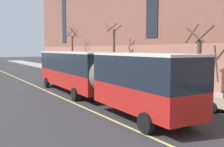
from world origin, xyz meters
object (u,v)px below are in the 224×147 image
Objects in this scene: parked_car_black_6 at (60,69)px; street_tree_far_downtown at (72,50)px; street_tree_mid_block at (198,60)px; parked_car_black_0 at (168,89)px; street_tree_far_uptown at (114,51)px; parked_car_champagne_3 at (94,75)px; city_bus at (92,72)px.

street_tree_far_downtown reaches higher than parked_car_black_6.
street_tree_far_downtown is at bearing 90.00° from street_tree_mid_block.
street_tree_far_downtown is at bearing 83.91° from parked_car_black_0.
street_tree_mid_block is at bearing -12.87° from parked_car_black_0.
street_tree_far_uptown is (2.73, 12.58, 2.95)m from parked_car_black_0.
parked_car_champagne_3 is 1.05× the size of parked_car_black_6.
city_bus is at bearing 154.85° from parked_car_black_0.
street_tree_far_downtown is at bearing 70.66° from city_bus.
street_tree_far_uptown reaches higher than parked_car_black_6.
parked_car_champagne_3 is (5.19, 9.80, -1.34)m from city_bus.
parked_car_champagne_3 and parked_car_black_6 have the same top height.
street_tree_far_uptown is at bearing 51.02° from city_bus.
street_tree_far_uptown is (-0.02, 13.21, 0.74)m from street_tree_mid_block.
street_tree_mid_block is at bearing -90.00° from street_tree_far_downtown.
parked_car_black_6 is 25.55m from street_tree_mid_block.
parked_car_black_0 and parked_car_black_6 have the same top height.
city_bus reaches higher than parked_car_black_0.
city_bus reaches higher than parked_car_black_6.
street_tree_far_downtown is at bearing 21.83° from parked_car_black_6.
parked_car_black_0 is 12.34m from parked_car_champagne_3.
city_bus is 3.47× the size of street_tree_mid_block.
parked_car_champagne_3 is at bearing 62.10° from city_bus.
parked_car_black_6 is at bearing 96.06° from street_tree_mid_block.
street_tree_far_downtown reaches higher than street_tree_far_uptown.
city_bus is 22.85m from parked_car_black_6.
street_tree_far_downtown is (0.02, 13.18, 0.10)m from street_tree_far_uptown.
city_bus is 6.12m from parked_car_black_0.
parked_car_black_0 is 24.68m from parked_car_black_6.
parked_car_black_6 is 4.20m from street_tree_far_downtown.
parked_car_black_0 is at bearing -25.15° from city_bus.
parked_car_black_0 is 13.21m from street_tree_far_uptown.
city_bus is 8.79m from street_tree_mid_block.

